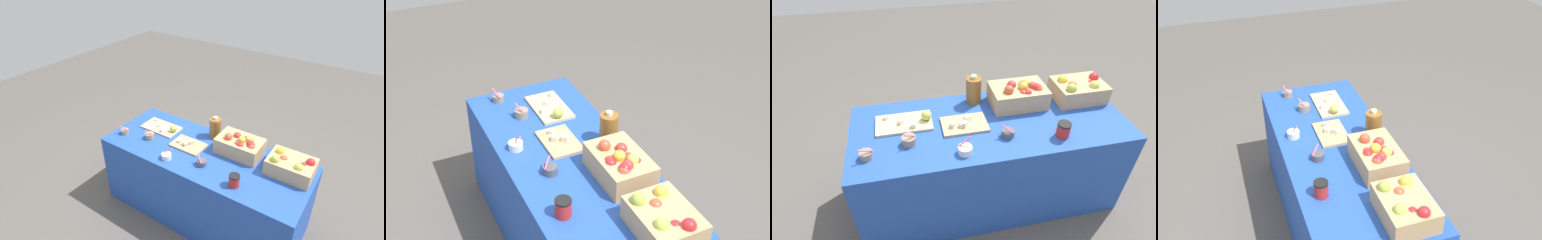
# 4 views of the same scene
# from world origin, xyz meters

# --- Properties ---
(ground_plane) EXTENTS (10.00, 10.00, 0.00)m
(ground_plane) POSITION_xyz_m (0.00, 0.00, 0.00)
(ground_plane) COLOR #56514C
(table) EXTENTS (1.90, 0.76, 0.74)m
(table) POSITION_xyz_m (0.00, 0.00, 0.37)
(table) COLOR #234CAD
(table) RESTS_ON ground_plane
(apple_crate_left) EXTENTS (0.37, 0.28, 0.18)m
(apple_crate_left) POSITION_xyz_m (0.73, 0.15, 0.82)
(apple_crate_left) COLOR tan
(apple_crate_left) RESTS_ON table
(apple_crate_middle) EXTENTS (0.40, 0.27, 0.20)m
(apple_crate_middle) POSITION_xyz_m (0.26, 0.17, 0.83)
(apple_crate_middle) COLOR tan
(apple_crate_middle) RESTS_ON table
(cutting_board_front) EXTENTS (0.31, 0.21, 0.06)m
(cutting_board_front) POSITION_xyz_m (-0.18, -0.00, 0.75)
(cutting_board_front) COLOR tan
(cutting_board_front) RESTS_ON table
(cutting_board_back) EXTENTS (0.38, 0.22, 0.09)m
(cutting_board_back) POSITION_xyz_m (-0.55, 0.10, 0.76)
(cutting_board_back) COLOR #D1B284
(cutting_board_back) RESTS_ON table
(sample_bowl_near) EXTENTS (0.09, 0.08, 0.09)m
(sample_bowl_near) POSITION_xyz_m (-0.82, -0.18, 0.77)
(sample_bowl_near) COLOR gray
(sample_bowl_near) RESTS_ON table
(sample_bowl_mid) EXTENTS (0.09, 0.09, 0.10)m
(sample_bowl_mid) POSITION_xyz_m (-0.56, -0.11, 0.77)
(sample_bowl_mid) COLOR gray
(sample_bowl_mid) RESTS_ON table
(sample_bowl_far) EXTENTS (0.09, 0.09, 0.11)m
(sample_bowl_far) POSITION_xyz_m (-0.23, -0.26, 0.77)
(sample_bowl_far) COLOR silver
(sample_bowl_far) RESTS_ON table
(sample_bowl_extra) EXTENTS (0.09, 0.09, 0.09)m
(sample_bowl_extra) POSITION_xyz_m (0.07, -0.17, 0.77)
(sample_bowl_extra) COLOR #4C4C51
(sample_bowl_extra) RESTS_ON table
(cider_jug) EXTENTS (0.11, 0.11, 0.22)m
(cider_jug) POSITION_xyz_m (-0.05, 0.27, 0.84)
(cider_jug) COLOR brown
(cider_jug) RESTS_ON table
(coffee_cup) EXTENTS (0.09, 0.09, 0.10)m
(coffee_cup) POSITION_xyz_m (0.42, -0.24, 0.79)
(coffee_cup) COLOR red
(coffee_cup) RESTS_ON table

